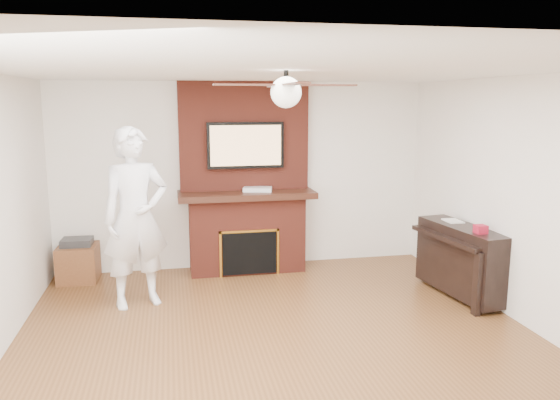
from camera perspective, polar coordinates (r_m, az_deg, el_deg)
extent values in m
cube|color=brown|center=(5.19, 0.58, -16.48)|extent=(5.36, 5.86, 0.18)
cube|color=white|center=(4.64, 0.64, 14.52)|extent=(5.36, 5.86, 0.18)
cube|color=silver|center=(7.50, -3.94, 2.65)|extent=(5.36, 0.18, 2.50)
cube|color=silver|center=(2.19, 17.12, -17.40)|extent=(5.36, 0.18, 2.50)
cube|color=silver|center=(5.85, 26.29, -0.60)|extent=(0.18, 5.86, 2.50)
cube|color=maroon|center=(7.31, -3.51, -3.54)|extent=(1.50, 0.50, 1.00)
cube|color=black|center=(7.17, -3.53, 0.60)|extent=(1.78, 0.64, 0.08)
cube|color=maroon|center=(7.26, -3.79, 6.68)|extent=(1.70, 0.20, 1.42)
cube|color=black|center=(7.11, -3.21, -5.55)|extent=(0.70, 0.06, 0.55)
cube|color=#BF8C2D|center=(7.03, -3.22, -3.29)|extent=(0.78, 0.02, 0.03)
cube|color=#BF8C2D|center=(7.07, -6.22, -5.71)|extent=(0.03, 0.02, 0.61)
cube|color=#BF8C2D|center=(7.17, -0.22, -5.41)|extent=(0.03, 0.02, 0.61)
cube|color=black|center=(7.12, -3.62, 5.72)|extent=(1.00, 0.07, 0.60)
cube|color=tan|center=(7.08, -3.58, 5.70)|extent=(0.92, 0.01, 0.52)
cylinder|color=black|center=(4.63, 0.64, 12.55)|extent=(0.04, 0.04, 0.14)
sphere|color=white|center=(4.63, 0.64, 11.19)|extent=(0.26, 0.26, 0.26)
cube|color=black|center=(4.71, 4.65, 11.87)|extent=(0.55, 0.11, 0.01)
cube|color=black|center=(4.95, -0.18, 11.83)|extent=(0.11, 0.55, 0.01)
cube|color=black|center=(4.57, -3.50, 11.93)|extent=(0.55, 0.11, 0.01)
cube|color=black|center=(4.31, 1.58, 12.04)|extent=(0.11, 0.55, 0.01)
imported|color=white|center=(6.15, -14.84, -1.82)|extent=(0.85, 0.69, 1.98)
cube|color=brown|center=(7.39, -20.32, -6.20)|extent=(0.49, 0.49, 0.46)
cube|color=#28292B|center=(7.32, -20.45, -4.14)|extent=(0.38, 0.31, 0.09)
cube|color=black|center=(6.69, 18.45, -5.89)|extent=(0.54, 1.32, 0.79)
cube|color=black|center=(6.18, 19.92, -8.27)|extent=(0.06, 0.10, 0.69)
cube|color=black|center=(7.13, 15.16, -5.53)|extent=(0.06, 0.10, 0.69)
cube|color=black|center=(6.52, 16.93, -3.81)|extent=(0.29, 1.19, 0.05)
cube|color=silver|center=(6.80, 17.62, -2.09)|extent=(0.18, 0.25, 0.01)
cube|color=maroon|center=(6.29, 20.23, -2.87)|extent=(0.12, 0.12, 0.09)
cube|color=silver|center=(7.16, -2.36, 1.13)|extent=(0.41, 0.29, 0.05)
cylinder|color=gold|center=(7.24, -3.66, -7.27)|extent=(0.07, 0.07, 0.13)
cylinder|color=#327D33|center=(7.24, -3.68, -7.47)|extent=(0.07, 0.07, 0.08)
cylinder|color=beige|center=(7.30, -1.73, -7.23)|extent=(0.08, 0.08, 0.10)
cylinder|color=#2D6589|center=(7.31, -1.26, -7.32)|extent=(0.06, 0.06, 0.07)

